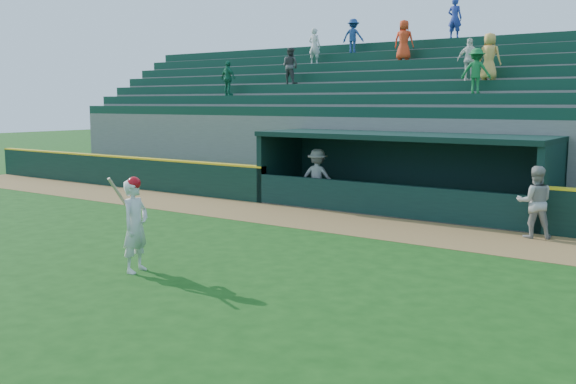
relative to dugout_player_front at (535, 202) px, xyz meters
The scene contains 9 objects.
ground 7.56m from the dugout_player_front, 128.11° to the right, with size 120.00×120.00×0.00m, color #154210.
warning_track 4.83m from the dugout_player_front, 167.77° to the right, with size 40.00×3.00×0.01m, color olive.
field_wall_left 16.90m from the dugout_player_front, behind, with size 15.50×0.30×1.20m, color black.
wall_stripe_left 16.90m from the dugout_player_front, behind, with size 15.50×0.32×0.06m, color yellow.
dugout_player_front is the anchor object (origin of this frame).
dugout_player_inside 7.49m from the dugout_player_front, 169.88° to the left, with size 1.22×0.70×1.89m, color #969691.
dugout 5.10m from the dugout_player_front, 155.60° to the left, with size 9.40×2.80×2.46m.
stands 8.23m from the dugout_player_front, 124.61° to the left, with size 34.50×6.25×7.56m.
batter_at_plate 9.92m from the dugout_player_front, 125.44° to the right, with size 0.58×0.86×1.97m.
Camera 1 is at (8.76, -10.83, 3.42)m, focal length 40.00 mm.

